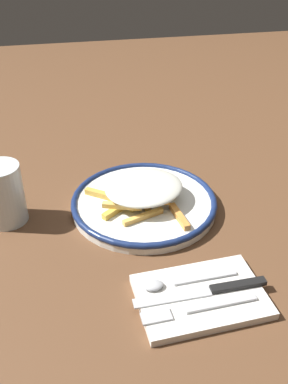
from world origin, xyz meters
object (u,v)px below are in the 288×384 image
at_px(plate, 144,203).
at_px(water_glass, 3,194).
at_px(fork, 199,308).
at_px(knife, 213,290).
at_px(napkin, 201,296).
at_px(fries_heap, 144,190).
at_px(spoon, 174,282).

xyz_separation_m(plate, water_glass, (0.01, 0.26, 0.05)).
height_order(fork, knife, knife).
bearing_deg(water_glass, plate, -93.24).
height_order(plate, water_glass, water_glass).
xyz_separation_m(plate, napkin, (-0.26, -0.03, -0.01)).
bearing_deg(fork, fries_heap, 4.60).
height_order(plate, spoon, same).
height_order(plate, napkin, plate).
relative_size(knife, water_glass, 1.78).
height_order(fries_heap, napkin, fries_heap).
bearing_deg(napkin, fork, 156.80).
xyz_separation_m(plate, spoon, (-0.23, 0.00, 0.00)).
distance_m(spoon, water_glass, 0.36).
xyz_separation_m(knife, water_glass, (0.27, 0.32, 0.04)).
relative_size(fork, spoon, 1.16).
distance_m(fork, knife, 0.04).
height_order(spoon, water_glass, water_glass).
bearing_deg(knife, spoon, 63.65).
xyz_separation_m(fork, spoon, (0.06, 0.02, 0.00)).
xyz_separation_m(knife, spoon, (0.03, 0.05, 0.00)).
xyz_separation_m(fries_heap, spoon, (-0.23, -0.00, -0.03)).
distance_m(fries_heap, water_glass, 0.26).
bearing_deg(plate, fries_heap, 141.18).
bearing_deg(fries_heap, napkin, -172.18).
distance_m(plate, knife, 0.26).
bearing_deg(plate, water_glass, 86.76).
relative_size(fries_heap, spoon, 1.34).
height_order(knife, spoon, spoon).
distance_m(fries_heap, spoon, 0.23).
bearing_deg(fork, plate, 4.57).
height_order(fries_heap, knife, fries_heap).
relative_size(spoon, water_glass, 1.29).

